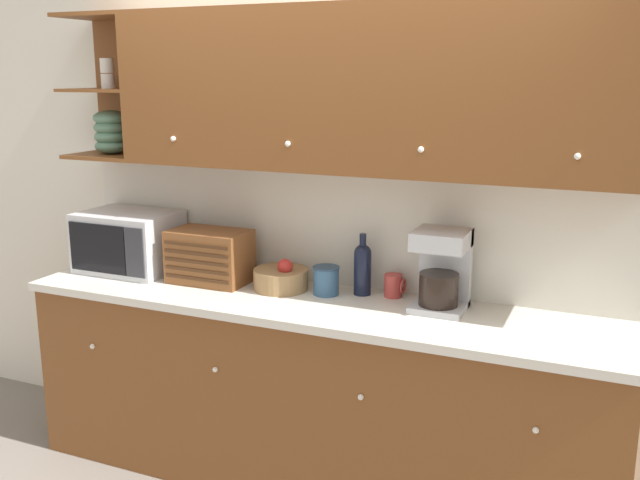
{
  "coord_description": "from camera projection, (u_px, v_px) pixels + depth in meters",
  "views": [
    {
      "loc": [
        1.31,
        -3.22,
        2.0
      ],
      "look_at": [
        0.0,
        -0.21,
        1.22
      ],
      "focal_mm": 40.0,
      "sensor_mm": 36.0,
      "label": 1
    }
  ],
  "objects": [
    {
      "name": "upper_cabinets",
      "position": [
        355.0,
        91.0,
        3.19
      ],
      "size": [
        2.87,
        0.36,
        0.73
      ],
      "color": "brown",
      "rests_on": "backsplash_panel"
    },
    {
      "name": "mug",
      "position": [
        394.0,
        286.0,
        3.39
      ],
      "size": [
        0.1,
        0.09,
        0.11
      ],
      "color": "#B73D38",
      "rests_on": "counter_unit"
    },
    {
      "name": "fruit_basket",
      "position": [
        281.0,
        278.0,
        3.51
      ],
      "size": [
        0.27,
        0.27,
        0.16
      ],
      "color": "#937047",
      "rests_on": "counter_unit"
    },
    {
      "name": "backsplash_panel",
      "position": [
        336.0,
        226.0,
        3.55
      ],
      "size": [
        2.87,
        0.01,
        0.6
      ],
      "color": "silver",
      "rests_on": "counter_unit"
    },
    {
      "name": "wine_bottle",
      "position": [
        363.0,
        267.0,
        3.41
      ],
      "size": [
        0.08,
        0.08,
        0.3
      ],
      "color": "black",
      "rests_on": "counter_unit"
    },
    {
      "name": "coffee_maker",
      "position": [
        442.0,
        270.0,
        3.19
      ],
      "size": [
        0.24,
        0.24,
        0.37
      ],
      "color": "#B7B7BC",
      "rests_on": "counter_unit"
    },
    {
      "name": "ground_plane",
      "position": [
        335.0,
        452.0,
        3.84
      ],
      "size": [
        24.0,
        24.0,
        0.0
      ],
      "primitive_type": "plane",
      "color": "slate"
    },
    {
      "name": "bread_box",
      "position": [
        210.0,
        256.0,
        3.62
      ],
      "size": [
        0.4,
        0.25,
        0.27
      ],
      "color": "brown",
      "rests_on": "counter_unit"
    },
    {
      "name": "storage_canister",
      "position": [
        326.0,
        280.0,
        3.43
      ],
      "size": [
        0.13,
        0.13,
        0.14
      ],
      "color": "#33567A",
      "rests_on": "counter_unit"
    },
    {
      "name": "counter_unit",
      "position": [
        313.0,
        393.0,
        3.46
      ],
      "size": [
        2.89,
        0.62,
        0.95
      ],
      "color": "brown",
      "rests_on": "ground_plane"
    },
    {
      "name": "microwave",
      "position": [
        129.0,
        242.0,
        3.82
      ],
      "size": [
        0.5,
        0.38,
        0.32
      ],
      "color": "silver",
      "rests_on": "counter_unit"
    },
    {
      "name": "wall_back",
      "position": [
        339.0,
        215.0,
        3.57
      ],
      "size": [
        5.27,
        0.06,
        2.6
      ],
      "color": "silver",
      "rests_on": "ground_plane"
    }
  ]
}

